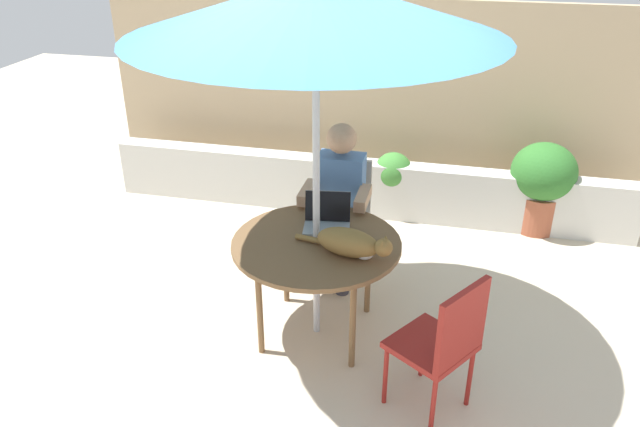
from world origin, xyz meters
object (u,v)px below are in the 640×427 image
(patio_umbrella, at_px, (316,7))
(patio_table, at_px, (316,249))
(potted_plant_by_chair, at_px, (393,181))
(laptop, at_px, (327,217))
(chair_occupied, at_px, (343,207))
(cat, at_px, (352,243))
(chair_empty, at_px, (445,340))
(person_seated, at_px, (339,196))
(potted_plant_near_fence, at_px, (542,182))

(patio_umbrella, bearing_deg, patio_table, 0.00)
(patio_table, relative_size, potted_plant_by_chair, 1.80)
(patio_table, relative_size, laptop, 3.24)
(chair_occupied, xyz_separation_m, cat, (0.25, -0.99, 0.27))
(patio_umbrella, relative_size, chair_empty, 2.59)
(patio_umbrella, relative_size, person_seated, 1.87)
(patio_umbrella, relative_size, potted_plant_near_fence, 2.86)
(potted_plant_by_chair, bearing_deg, chair_empty, -76.60)
(chair_occupied, height_order, laptop, laptop)
(patio_umbrella, distance_m, cat, 1.37)
(patio_umbrella, height_order, cat, patio_umbrella)
(chair_occupied, distance_m, potted_plant_near_fence, 1.85)
(potted_plant_by_chair, bearing_deg, cat, -90.61)
(patio_table, height_order, laptop, laptop)
(chair_empty, bearing_deg, patio_umbrella, 146.22)
(chair_occupied, xyz_separation_m, potted_plant_by_chair, (0.27, 0.99, -0.18))
(person_seated, bearing_deg, cat, -73.40)
(patio_table, height_order, chair_empty, chair_empty)
(person_seated, distance_m, cat, 0.87)
(potted_plant_near_fence, height_order, potted_plant_by_chair, potted_plant_near_fence)
(chair_occupied, bearing_deg, potted_plant_by_chair, 74.88)
(patio_umbrella, bearing_deg, chair_occupied, 90.00)
(chair_empty, xyz_separation_m, potted_plant_near_fence, (0.71, 2.44, -0.06))
(chair_occupied, bearing_deg, person_seated, -90.00)
(person_seated, distance_m, potted_plant_by_chair, 1.23)
(laptop, bearing_deg, chair_empty, -43.88)
(laptop, distance_m, potted_plant_near_fence, 2.27)
(chair_empty, bearing_deg, potted_plant_by_chair, 103.40)
(chair_occupied, bearing_deg, laptop, -88.36)
(chair_occupied, relative_size, laptop, 2.65)
(patio_table, xyz_separation_m, potted_plant_near_fence, (1.56, 1.87, -0.19))
(chair_empty, distance_m, cat, 0.80)
(laptop, bearing_deg, chair_occupied, 91.64)
(patio_table, distance_m, cat, 0.30)
(cat, bearing_deg, potted_plant_near_fence, 56.58)
(cat, bearing_deg, laptop, 123.54)
(patio_umbrella, xyz_separation_m, chair_occupied, (0.00, 0.87, -1.61))
(patio_umbrella, distance_m, laptop, 1.39)
(chair_empty, xyz_separation_m, potted_plant_by_chair, (-0.58, 2.43, -0.18))
(patio_table, height_order, cat, cat)
(patio_table, bearing_deg, potted_plant_near_fence, 50.22)
(cat, bearing_deg, potted_plant_by_chair, 89.39)
(chair_occupied, relative_size, chair_empty, 1.00)
(person_seated, relative_size, laptop, 3.66)
(patio_table, distance_m, chair_empty, 1.03)
(laptop, distance_m, potted_plant_by_chair, 1.71)
(patio_table, xyz_separation_m, potted_plant_by_chair, (0.27, 1.87, -0.31))
(patio_table, distance_m, potted_plant_near_fence, 2.44)
(laptop, bearing_deg, patio_umbrella, -94.55)
(potted_plant_near_fence, bearing_deg, cat, -123.42)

